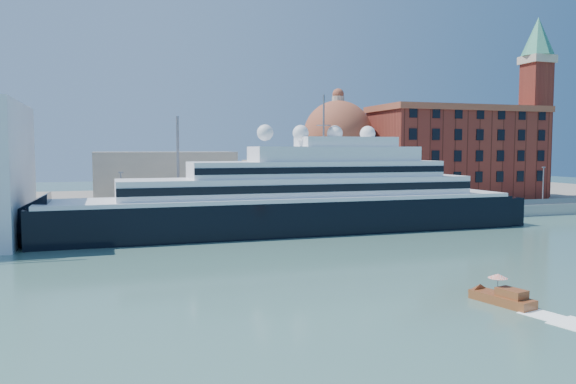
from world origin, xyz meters
name	(u,v)px	position (x,y,z in m)	size (l,w,h in m)	color
ground	(356,255)	(0.00, 0.00, 0.00)	(400.00, 400.00, 0.00)	#3D6A61
quay	(282,218)	(0.00, 34.00, 1.25)	(180.00, 10.00, 2.50)	gray
land	(235,201)	(0.00, 75.00, 1.00)	(260.00, 72.00, 2.00)	slate
quay_fence	(289,211)	(0.00, 29.50, 3.10)	(180.00, 0.10, 1.20)	slate
superyacht	(275,205)	(-4.70, 23.00, 4.87)	(94.47, 13.10, 28.23)	black
water_taxi	(503,297)	(2.79, -26.71, 0.71)	(3.46, 6.50, 2.94)	maroon
warehouse	(457,152)	(52.00, 52.00, 13.79)	(43.00, 19.00, 23.25)	maroon
campanile	(536,95)	(76.00, 52.00, 28.76)	(8.40, 8.40, 47.00)	maroon
church	(278,165)	(6.39, 57.72, 10.91)	(66.00, 18.00, 25.50)	beige
lamp_posts	(219,175)	(-12.67, 32.27, 9.84)	(120.80, 2.40, 18.00)	slate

